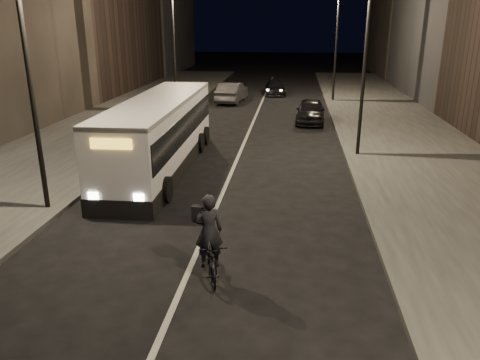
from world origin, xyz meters
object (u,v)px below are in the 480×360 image
(streetlight_left_far, at_px, (177,33))
(car_far, at_px, (275,88))
(car_near, at_px, (311,111))
(city_bus, at_px, (160,131))
(cyclist_on_bicycle, at_px, (210,250))
(car_mid, at_px, (232,92))
(streetlight_right_far, at_px, (334,31))
(streetlight_right_mid, at_px, (361,39))
(streetlight_left_near, at_px, (33,47))

(streetlight_left_far, distance_m, car_far, 12.28)
(car_near, bearing_deg, city_bus, -119.43)
(cyclist_on_bicycle, xyz_separation_m, car_far, (0.27, 31.06, -0.16))
(car_mid, bearing_deg, car_far, -120.20)
(city_bus, bearing_deg, car_near, 56.64)
(streetlight_left_far, xyz_separation_m, car_near, (8.93, -2.26, -4.63))
(streetlight_left_far, bearing_deg, car_near, -14.20)
(streetlight_right_far, distance_m, streetlight_left_far, 12.24)
(car_near, distance_m, car_mid, 9.35)
(streetlight_left_far, xyz_separation_m, cyclist_on_bicycle, (5.94, -21.60, -4.61))
(car_near, xyz_separation_m, car_far, (-2.72, 11.72, -0.13))
(streetlight_left_far, distance_m, city_bus, 13.52)
(streetlight_left_far, bearing_deg, car_far, 56.69)
(streetlight_right_mid, height_order, car_near, streetlight_right_mid)
(cyclist_on_bicycle, height_order, car_mid, cyclist_on_bicycle)
(car_mid, bearing_deg, car_near, 135.10)
(streetlight_left_far, relative_size, car_near, 1.89)
(streetlight_right_mid, bearing_deg, streetlight_left_far, 136.84)
(streetlight_right_far, distance_m, streetlight_left_near, 26.26)
(cyclist_on_bicycle, xyz_separation_m, car_near, (2.99, 19.34, -0.02))
(car_far, bearing_deg, car_mid, -131.60)
(streetlight_left_near, distance_m, streetlight_left_far, 18.00)
(streetlight_left_far, bearing_deg, streetlight_right_far, 29.36)
(cyclist_on_bicycle, bearing_deg, car_far, 72.95)
(car_far, bearing_deg, streetlight_right_mid, -83.02)
(car_far, bearing_deg, streetlight_right_far, -43.75)
(car_mid, bearing_deg, streetlight_left_far, 64.49)
(streetlight_left_near, bearing_deg, car_near, 60.43)
(streetlight_right_far, relative_size, car_near, 1.89)
(streetlight_right_mid, height_order, streetlight_left_near, same)
(streetlight_left_far, bearing_deg, streetlight_right_mid, -43.16)
(streetlight_left_near, xyz_separation_m, car_near, (8.93, 15.74, -4.63))
(car_near, relative_size, car_mid, 0.90)
(city_bus, relative_size, car_near, 2.64)
(streetlight_right_mid, bearing_deg, city_bus, -161.58)
(streetlight_right_mid, relative_size, car_far, 1.98)
(streetlight_right_mid, bearing_deg, cyclist_on_bicycle, -112.15)
(streetlight_right_mid, bearing_deg, car_far, 102.88)
(streetlight_left_near, distance_m, cyclist_on_bicycle, 8.34)
(streetlight_right_far, bearing_deg, streetlight_left_far, -150.64)
(city_bus, relative_size, cyclist_on_bicycle, 5.00)
(streetlight_right_mid, relative_size, streetlight_left_near, 1.00)
(streetlight_left_near, bearing_deg, car_far, 77.25)
(cyclist_on_bicycle, bearing_deg, streetlight_left_near, 132.23)
(streetlight_right_mid, bearing_deg, car_mid, 117.24)
(car_near, bearing_deg, streetlight_right_far, 81.13)
(streetlight_left_near, height_order, city_bus, streetlight_left_near)
(car_near, relative_size, car_far, 1.04)
(streetlight_left_near, bearing_deg, streetlight_left_far, 90.00)
(streetlight_right_far, bearing_deg, streetlight_right_mid, -90.00)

